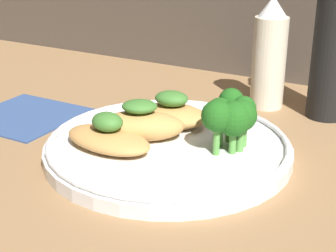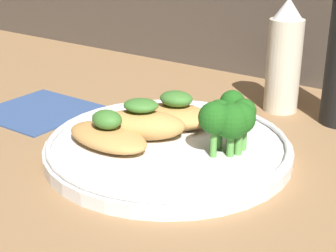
{
  "view_description": "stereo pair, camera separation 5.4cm",
  "coord_description": "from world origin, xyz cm",
  "px_view_note": "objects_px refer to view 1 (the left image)",
  "views": [
    {
      "loc": [
        24.79,
        -43.89,
        23.78
      ],
      "look_at": [
        0.0,
        0.0,
        3.4
      ],
      "focal_mm": 55.0,
      "sensor_mm": 36.0,
      "label": 1
    },
    {
      "loc": [
        29.37,
        -40.97,
        23.78
      ],
      "look_at": [
        0.0,
        0.0,
        3.4
      ],
      "focal_mm": 55.0,
      "sensor_mm": 36.0,
      "label": 2
    }
  ],
  "objects_px": {
    "broccoli_bunch": "(232,115)",
    "pepper_grinder": "(333,50)",
    "plate": "(168,147)",
    "sauce_bottle": "(269,55)"
  },
  "relations": [
    {
      "from": "broccoli_bunch",
      "to": "pepper_grinder",
      "type": "distance_m",
      "value": 0.2
    },
    {
      "from": "sauce_bottle",
      "to": "plate",
      "type": "bearing_deg",
      "value": -100.87
    },
    {
      "from": "broccoli_bunch",
      "to": "pepper_grinder",
      "type": "bearing_deg",
      "value": 73.35
    },
    {
      "from": "broccoli_bunch",
      "to": "sauce_bottle",
      "type": "xyz_separation_m",
      "value": [
        -0.03,
        0.18,
        0.02
      ]
    },
    {
      "from": "plate",
      "to": "sauce_bottle",
      "type": "xyz_separation_m",
      "value": [
        0.04,
        0.2,
        0.06
      ]
    },
    {
      "from": "plate",
      "to": "sauce_bottle",
      "type": "distance_m",
      "value": 0.22
    },
    {
      "from": "sauce_bottle",
      "to": "pepper_grinder",
      "type": "bearing_deg",
      "value": 0.0
    },
    {
      "from": "broccoli_bunch",
      "to": "sauce_bottle",
      "type": "height_order",
      "value": "sauce_bottle"
    },
    {
      "from": "broccoli_bunch",
      "to": "plate",
      "type": "bearing_deg",
      "value": -163.93
    },
    {
      "from": "plate",
      "to": "pepper_grinder",
      "type": "bearing_deg",
      "value": 59.56
    }
  ]
}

